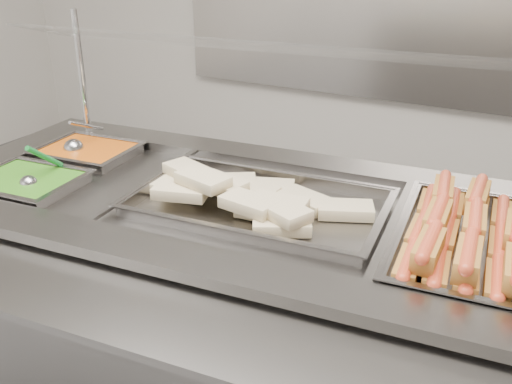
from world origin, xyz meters
The scene contains 11 objects.
steam_counter centered at (0.07, 0.38, 0.42)m, with size 1.85×0.97×0.85m.
tray_rail centered at (0.12, -0.10, 0.80)m, with size 1.72×0.52×0.05m.
sneeze_guard centered at (0.05, 0.59, 1.19)m, with size 1.58×0.44×0.42m.
pan_hotdogs centered at (0.66, 0.44, 0.81)m, with size 0.38×0.55×0.09m.
pan_wraps centered at (0.12, 0.39, 0.82)m, with size 0.68×0.44×0.07m.
pan_beans centered at (-0.55, 0.45, 0.81)m, with size 0.31×0.26×0.09m.
pan_peas centered at (-0.53, 0.18, 0.81)m, with size 0.31×0.26×0.09m.
hotdogs_in_buns centered at (0.63, 0.43, 0.86)m, with size 0.31×0.51×0.11m.
tortilla_wraps centered at (0.09, 0.38, 0.86)m, with size 0.62×0.32×0.09m.
ladle centered at (-0.59, 0.44, 0.86)m, with size 0.07×0.19×0.13m.
serving_spoon centered at (-0.50, 0.18, 0.86)m, with size 0.05×0.17×0.14m.
Camera 1 is at (0.78, -0.81, 1.49)m, focal length 40.00 mm.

